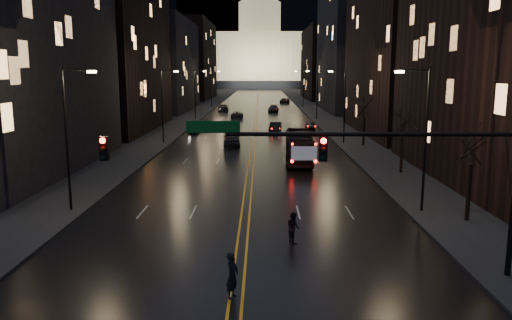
{
  "coord_description": "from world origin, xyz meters",
  "views": [
    {
      "loc": [
        0.97,
        -20.21,
        8.74
      ],
      "look_at": [
        0.63,
        11.52,
        3.07
      ],
      "focal_mm": 35.0,
      "sensor_mm": 36.0,
      "label": 1
    }
  ],
  "objects_px": {
    "traffic_signal": "(381,161)",
    "pedestrian_b": "(293,227)",
    "oncoming_car_a": "(232,139)",
    "receding_car_a": "(275,127)",
    "pedestrian_a": "(232,276)",
    "bus": "(299,147)",
    "oncoming_car_b": "(195,128)"
  },
  "relations": [
    {
      "from": "oncoming_car_a",
      "to": "receding_car_a",
      "type": "bearing_deg",
      "value": -115.42
    },
    {
      "from": "oncoming_car_a",
      "to": "oncoming_car_b",
      "type": "relative_size",
      "value": 1.11
    },
    {
      "from": "oncoming_car_b",
      "to": "receding_car_a",
      "type": "bearing_deg",
      "value": -174.29
    },
    {
      "from": "bus",
      "to": "oncoming_car_b",
      "type": "xyz_separation_m",
      "value": [
        -13.13,
        22.96,
        -0.72
      ]
    },
    {
      "from": "receding_car_a",
      "to": "pedestrian_a",
      "type": "height_order",
      "value": "pedestrian_a"
    },
    {
      "from": "oncoming_car_b",
      "to": "pedestrian_a",
      "type": "height_order",
      "value": "pedestrian_a"
    },
    {
      "from": "bus",
      "to": "pedestrian_a",
      "type": "xyz_separation_m",
      "value": [
        -4.77,
        -29.9,
        -0.53
      ]
    },
    {
      "from": "pedestrian_a",
      "to": "pedestrian_b",
      "type": "bearing_deg",
      "value": -1.46
    },
    {
      "from": "pedestrian_a",
      "to": "pedestrian_b",
      "type": "relative_size",
      "value": 1.15
    },
    {
      "from": "receding_car_a",
      "to": "oncoming_car_a",
      "type": "bearing_deg",
      "value": -105.28
    },
    {
      "from": "pedestrian_a",
      "to": "bus",
      "type": "bearing_deg",
      "value": 12.76
    },
    {
      "from": "bus",
      "to": "oncoming_car_a",
      "type": "xyz_separation_m",
      "value": [
        -7.13,
        10.27,
        -0.62
      ]
    },
    {
      "from": "pedestrian_b",
      "to": "oncoming_car_b",
      "type": "bearing_deg",
      "value": -10.67
    },
    {
      "from": "oncoming_car_a",
      "to": "oncoming_car_b",
      "type": "height_order",
      "value": "oncoming_car_a"
    },
    {
      "from": "traffic_signal",
      "to": "receding_car_a",
      "type": "relative_size",
      "value": 3.91
    },
    {
      "from": "bus",
      "to": "receding_car_a",
      "type": "bearing_deg",
      "value": 96.54
    },
    {
      "from": "traffic_signal",
      "to": "pedestrian_b",
      "type": "xyz_separation_m",
      "value": [
        -3.28,
        4.44,
        -4.29
      ]
    },
    {
      "from": "pedestrian_a",
      "to": "oncoming_car_b",
      "type": "bearing_deg",
      "value": 30.81
    },
    {
      "from": "traffic_signal",
      "to": "oncoming_car_a",
      "type": "bearing_deg",
      "value": 102.42
    },
    {
      "from": "receding_car_a",
      "to": "pedestrian_a",
      "type": "relative_size",
      "value": 2.38
    },
    {
      "from": "oncoming_car_b",
      "to": "pedestrian_b",
      "type": "relative_size",
      "value": 2.75
    },
    {
      "from": "oncoming_car_a",
      "to": "pedestrian_b",
      "type": "relative_size",
      "value": 3.05
    },
    {
      "from": "traffic_signal",
      "to": "oncoming_car_b",
      "type": "bearing_deg",
      "value": 105.82
    },
    {
      "from": "oncoming_car_b",
      "to": "pedestrian_b",
      "type": "height_order",
      "value": "pedestrian_b"
    },
    {
      "from": "pedestrian_a",
      "to": "traffic_signal",
      "type": "bearing_deg",
      "value": -49.92
    },
    {
      "from": "traffic_signal",
      "to": "receding_car_a",
      "type": "xyz_separation_m",
      "value": [
        -2.91,
        51.84,
        -4.37
      ]
    },
    {
      "from": "oncoming_car_a",
      "to": "receding_car_a",
      "type": "xyz_separation_m",
      "value": [
        5.49,
        13.67,
        -0.11
      ]
    },
    {
      "from": "oncoming_car_a",
      "to": "pedestrian_a",
      "type": "bearing_deg",
      "value": 89.84
    },
    {
      "from": "bus",
      "to": "receding_car_a",
      "type": "xyz_separation_m",
      "value": [
        -1.63,
        23.94,
        -0.73
      ]
    },
    {
      "from": "bus",
      "to": "pedestrian_a",
      "type": "distance_m",
      "value": 30.28
    },
    {
      "from": "traffic_signal",
      "to": "receding_car_a",
      "type": "height_order",
      "value": "traffic_signal"
    },
    {
      "from": "traffic_signal",
      "to": "oncoming_car_a",
      "type": "distance_m",
      "value": 39.32
    }
  ]
}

